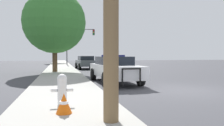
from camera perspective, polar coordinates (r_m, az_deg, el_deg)
The scene contains 10 objects.
ground_plane at distance 9.97m, azimuth 18.61°, elevation -6.82°, with size 110.00×110.00×0.00m, color #3D3D42.
sidewalk_left at distance 8.45m, azimuth -12.39°, elevation -7.91°, with size 3.00×110.00×0.13m.
police_car at distance 12.13m, azimuth 0.59°, elevation -1.44°, with size 2.17×5.26×1.54m.
fire_hydrant at distance 6.26m, azimuth -12.89°, elevation -6.51°, with size 0.61×0.27×0.86m.
traffic_light at distance 34.14m, azimuth -8.92°, elevation 6.32°, with size 4.35×0.35×5.59m.
car_background_oncoming at distance 34.26m, azimuth -0.15°, elevation 0.75°, with size 2.11×4.72×1.42m.
car_background_midblock at distance 24.44m, azimuth -6.96°, elevation 0.24°, with size 2.09×4.09×1.44m.
tree_sidewalk_near at distance 19.34m, azimuth -14.78°, elevation 10.27°, with size 5.27×5.27×6.83m.
tree_sidewalk_far at distance 41.58m, azimuth -14.48°, elevation 5.34°, with size 3.60×3.60×5.66m.
traffic_cone at distance 5.40m, azimuth -12.44°, elevation -10.26°, with size 0.39×0.39×0.48m.
Camera 1 is at (-5.28, -8.32, 1.51)m, focal length 35.00 mm.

